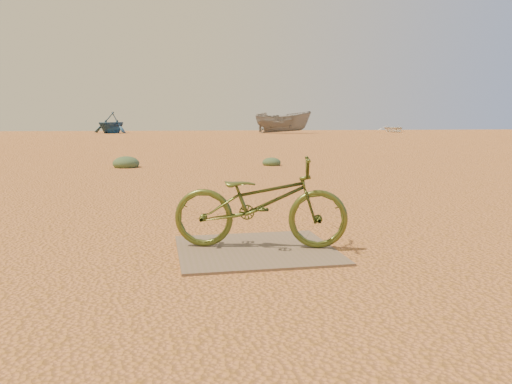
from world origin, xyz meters
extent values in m
plane|color=#C57446|center=(0.00, 0.00, 0.00)|extent=(120.00, 120.00, 0.00)
cube|color=brown|center=(0.13, -0.21, 0.01)|extent=(1.43, 1.30, 0.02)
imported|color=#465420|center=(0.19, -0.15, 0.44)|extent=(1.70, 0.94, 0.84)
imported|color=#2B5175|center=(-5.05, 47.17, 1.07)|extent=(5.08, 5.28, 2.14)
imported|color=slate|center=(11.67, 43.88, 1.08)|extent=(5.97, 4.26, 2.17)
imported|color=white|center=(24.85, 46.58, 0.43)|extent=(3.99, 4.78, 0.85)
ellipsoid|color=#476340|center=(-1.53, 8.70, 0.00)|extent=(0.68, 0.68, 0.37)
ellipsoid|color=#476340|center=(2.31, 8.55, 0.00)|extent=(0.50, 0.50, 0.28)
camera|label=1|loc=(-0.74, -4.61, 1.19)|focal=35.00mm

